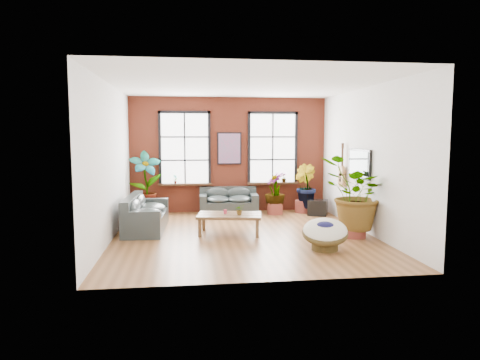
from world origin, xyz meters
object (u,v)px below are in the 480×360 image
object	(u,v)px
sofa_left	(144,215)
papasan_chair	(325,233)
sofa_back	(228,202)
coffee_table	(229,216)

from	to	relation	value
sofa_left	papasan_chair	distance (m)	4.54
papasan_chair	sofa_back	bearing A→B (deg)	127.83
sofa_left	papasan_chair	xyz separation A→B (m)	(3.87, -2.38, -0.03)
sofa_back	papasan_chair	distance (m)	4.61
sofa_back	sofa_left	bearing A→B (deg)	-137.71
sofa_left	papasan_chair	size ratio (longest dim) A/B	1.86
sofa_back	papasan_chair	world-z (taller)	sofa_back
sofa_left	coffee_table	distance (m)	2.19
sofa_back	coffee_table	world-z (taller)	sofa_back
sofa_left	papasan_chair	bearing A→B (deg)	-118.97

